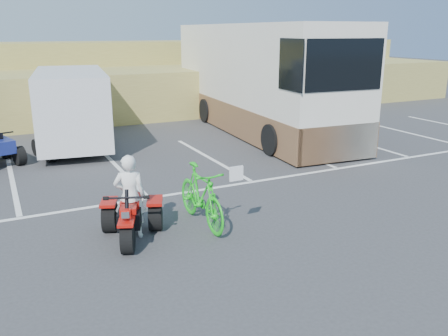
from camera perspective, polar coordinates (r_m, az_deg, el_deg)
name	(u,v)px	position (r m, az deg, el deg)	size (l,w,h in m)	color
ground	(189,238)	(8.77, -4.28, -8.44)	(100.00, 100.00, 0.00)	#38383A
parking_stripes	(161,174)	(12.63, -7.59, -0.71)	(28.00, 5.16, 0.01)	white
grass_embankment	(60,81)	(23.19, -19.12, 9.84)	(40.00, 8.50, 3.10)	#998C45
red_trike_atv	(131,240)	(8.85, -11.07, -8.46)	(1.13, 1.51, 0.98)	#AB1009
rider	(130,197)	(8.70, -11.26, -3.38)	(0.57, 0.37, 1.56)	white
green_dirt_bike	(201,196)	(9.15, -2.78, -3.36)	(0.55, 1.96, 1.18)	#14BF19
cargo_trailer	(72,106)	(16.12, -17.80, 7.10)	(2.79, 5.43, 2.42)	silver
rv_motorhome	(258,86)	(18.03, 4.06, 9.85)	(3.49, 10.81, 3.82)	silver
quad_atv_green	(60,156)	(15.15, -19.18, 1.36)	(1.10, 1.48, 0.97)	#13531B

